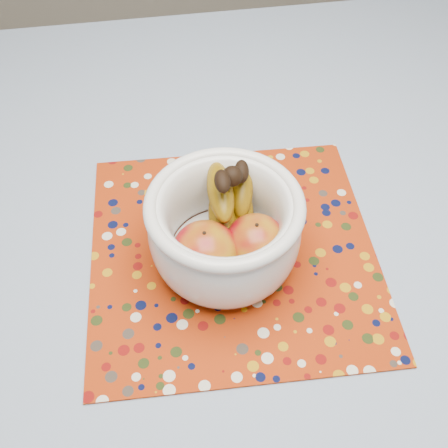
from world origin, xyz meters
name	(u,v)px	position (x,y,z in m)	size (l,w,h in m)	color
table	(244,259)	(0.00, 0.00, 0.67)	(1.20, 1.20, 0.75)	brown
tablecloth	(245,229)	(0.00, 0.00, 0.76)	(1.32, 1.32, 0.01)	#6177A2
placemat	(233,251)	(-0.03, -0.04, 0.76)	(0.43, 0.43, 0.00)	#982908
fruit_bowl	(227,227)	(-0.04, -0.06, 0.84)	(0.22, 0.22, 0.17)	white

